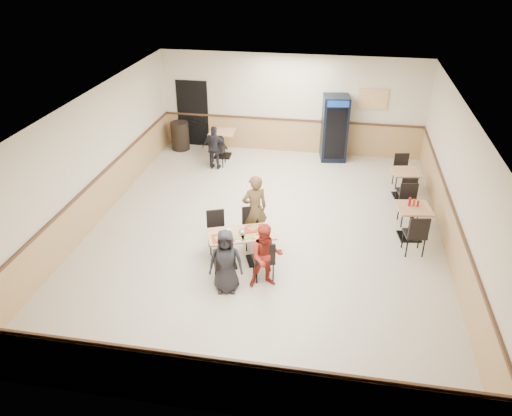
% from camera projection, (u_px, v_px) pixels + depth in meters
% --- Properties ---
extents(ground, '(10.00, 10.00, 0.00)m').
position_uv_depth(ground, '(264.00, 232.00, 11.48)').
color(ground, beige).
rests_on(ground, ground).
extents(room_shell, '(10.00, 10.00, 10.00)m').
position_uv_depth(room_shell, '(346.00, 170.00, 13.13)').
color(room_shell, silver).
rests_on(room_shell, ground).
extents(main_table, '(1.50, 1.11, 0.72)m').
position_uv_depth(main_table, '(241.00, 243.00, 10.18)').
color(main_table, black).
rests_on(main_table, ground).
extents(main_chairs, '(1.68, 1.90, 0.91)m').
position_uv_depth(main_chairs, '(239.00, 245.00, 10.18)').
color(main_chairs, black).
rests_on(main_chairs, ground).
extents(diner_woman_left, '(0.70, 0.52, 1.31)m').
position_uv_depth(diner_woman_left, '(226.00, 261.00, 9.32)').
color(diner_woman_left, black).
rests_on(diner_woman_left, ground).
extents(diner_woman_right, '(0.78, 0.69, 1.34)m').
position_uv_depth(diner_woman_right, '(266.00, 256.00, 9.44)').
color(diner_woman_right, maroon).
rests_on(diner_woman_right, ground).
extents(diner_man_opposite, '(0.69, 0.62, 1.59)m').
position_uv_depth(diner_man_opposite, '(255.00, 209.00, 10.80)').
color(diner_man_opposite, brown).
rests_on(diner_man_opposite, ground).
extents(lone_diner, '(0.76, 0.35, 1.28)m').
position_uv_depth(lone_diner, '(215.00, 148.00, 14.30)').
color(lone_diner, black).
rests_on(lone_diner, ground).
extents(tabletop_clutter, '(1.15, 0.91, 0.12)m').
position_uv_depth(tabletop_clutter, '(240.00, 234.00, 10.00)').
color(tabletop_clutter, '#AF250B').
rests_on(tabletop_clutter, main_table).
extents(side_table_near, '(0.83, 0.83, 0.77)m').
position_uv_depth(side_table_near, '(412.00, 218.00, 11.04)').
color(side_table_near, black).
rests_on(side_table_near, ground).
extents(side_table_near_chair_south, '(0.52, 0.52, 0.98)m').
position_uv_depth(side_table_near_chair_south, '(415.00, 233.00, 10.51)').
color(side_table_near_chair_south, black).
rests_on(side_table_near_chair_south, ground).
extents(side_table_near_chair_north, '(0.52, 0.52, 0.98)m').
position_uv_depth(side_table_near_chair_north, '(409.00, 205.00, 11.58)').
color(side_table_near_chair_north, black).
rests_on(side_table_near_chair_north, ground).
extents(side_table_far, '(0.79, 0.79, 0.73)m').
position_uv_depth(side_table_far, '(404.00, 180.00, 12.81)').
color(side_table_far, black).
rests_on(side_table_far, ground).
extents(side_table_far_chair_south, '(0.50, 0.50, 0.92)m').
position_uv_depth(side_table_far_chair_south, '(406.00, 191.00, 12.32)').
color(side_table_far_chair_south, black).
rests_on(side_table_far_chair_south, ground).
extents(side_table_far_chair_north, '(0.50, 0.50, 0.92)m').
position_uv_depth(side_table_far_chair_north, '(402.00, 171.00, 13.32)').
color(side_table_far_chair_north, black).
rests_on(side_table_far_chair_north, ground).
extents(condiment_caddy, '(0.23, 0.06, 0.20)m').
position_uv_depth(condiment_caddy, '(413.00, 203.00, 10.92)').
color(condiment_caddy, '#A10B13').
rests_on(condiment_caddy, side_table_near).
extents(back_table, '(0.78, 0.78, 0.81)m').
position_uv_depth(back_table, '(222.00, 140.00, 15.14)').
color(back_table, black).
rests_on(back_table, ground).
extents(back_table_chair_lone, '(0.49, 0.49, 1.02)m').
position_uv_depth(back_table_chair_lone, '(217.00, 149.00, 14.60)').
color(back_table_chair_lone, black).
rests_on(back_table_chair_lone, ground).
extents(pepsi_cooler, '(0.83, 0.84, 1.95)m').
position_uv_depth(pepsi_cooler, '(335.00, 128.00, 14.76)').
color(pepsi_cooler, black).
rests_on(pepsi_cooler, ground).
extents(trash_bin, '(0.56, 0.56, 0.89)m').
position_uv_depth(trash_bin, '(180.00, 136.00, 15.71)').
color(trash_bin, black).
rests_on(trash_bin, ground).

